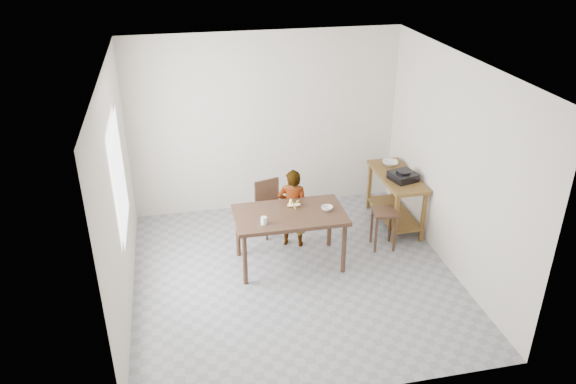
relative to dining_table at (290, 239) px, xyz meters
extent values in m
cube|color=gray|center=(0.00, -0.30, -0.40)|extent=(4.00, 4.00, 0.04)
cube|color=white|center=(0.00, -0.30, 2.35)|extent=(4.00, 4.00, 0.04)
cube|color=beige|center=(0.00, 1.72, 0.98)|extent=(4.00, 0.04, 2.70)
cube|color=beige|center=(0.00, -2.32, 0.98)|extent=(4.00, 0.04, 2.70)
cube|color=beige|center=(-2.02, -0.30, 0.98)|extent=(0.04, 4.00, 2.70)
cube|color=beige|center=(2.02, -0.30, 0.98)|extent=(0.04, 4.00, 2.70)
cube|color=white|center=(-1.97, -0.10, 1.12)|extent=(0.02, 1.10, 1.30)
imported|color=silver|center=(0.14, 0.46, 0.19)|extent=(0.48, 0.40, 1.13)
cylinder|color=white|center=(-0.36, -0.20, 0.42)|extent=(0.08, 0.08, 0.09)
imported|color=silver|center=(0.48, -0.01, 0.40)|extent=(0.15, 0.15, 0.05)
imported|color=silver|center=(1.74, 1.05, 0.45)|extent=(0.29, 0.29, 0.06)
cube|color=black|center=(1.73, 0.53, 0.48)|extent=(0.40, 0.40, 0.11)
camera|label=1|loc=(-1.31, -6.05, 3.78)|focal=35.00mm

